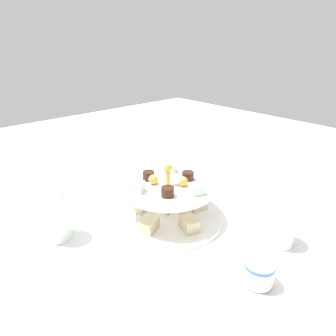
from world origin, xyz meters
name	(u,v)px	position (x,y,z in m)	size (l,w,h in m)	color
ground_plane	(168,218)	(0.00, 0.00, 0.00)	(2.40, 2.40, 0.00)	white
tiered_serving_stand	(168,203)	(0.00, 0.00, 0.04)	(0.28, 0.28, 0.15)	white
water_glass_tall_right	(54,215)	(-0.24, 0.11, 0.06)	(0.07, 0.07, 0.12)	silver
water_glass_short_left	(280,227)	(0.11, -0.24, 0.04)	(0.06, 0.06, 0.08)	silver
teacup_with_saucer	(258,274)	(-0.03, -0.28, 0.02)	(0.09, 0.09, 0.05)	white
butter_knife_left	(126,172)	(0.08, 0.31, 0.00)	(0.17, 0.01, 0.00)	silver
butter_knife_right	(136,324)	(-0.25, -0.20, 0.00)	(0.17, 0.01, 0.00)	silver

